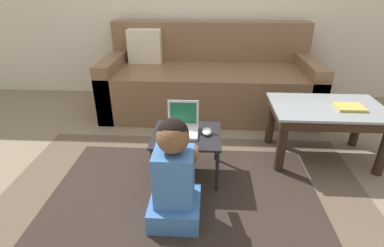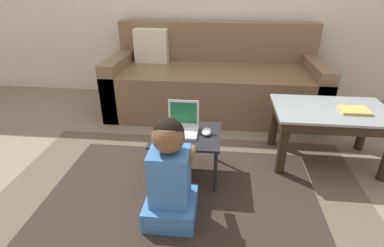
# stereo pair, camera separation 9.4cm
# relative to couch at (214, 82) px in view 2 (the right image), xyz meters

# --- Properties ---
(ground_plane) EXTENTS (16.00, 16.00, 0.00)m
(ground_plane) POSITION_rel_couch_xyz_m (-0.07, -1.24, -0.32)
(ground_plane) COLOR #7F705B
(area_rug) EXTENTS (2.51, 1.59, 0.01)m
(area_rug) POSITION_rel_couch_xyz_m (-0.14, -1.50, -0.31)
(area_rug) COLOR brown
(area_rug) RESTS_ON ground_plane
(couch) EXTENTS (2.19, 0.94, 0.90)m
(couch) POSITION_rel_couch_xyz_m (0.00, 0.00, 0.00)
(couch) COLOR brown
(couch) RESTS_ON ground_plane
(coffee_table) EXTENTS (0.85, 0.55, 0.46)m
(coffee_table) POSITION_rel_couch_xyz_m (0.92, -0.97, 0.06)
(coffee_table) COLOR gray
(coffee_table) RESTS_ON ground_plane
(laptop_desk) EXTENTS (0.49, 0.43, 0.34)m
(laptop_desk) POSITION_rel_couch_xyz_m (-0.14, -1.27, -0.01)
(laptop_desk) COLOR black
(laptop_desk) RESTS_ON ground_plane
(laptop) EXTENTS (0.22, 0.21, 0.22)m
(laptop) POSITION_rel_couch_xyz_m (-0.17, -1.24, 0.06)
(laptop) COLOR silver
(laptop) RESTS_ON laptop_desk
(computer_mouse) EXTENTS (0.07, 0.11, 0.04)m
(computer_mouse) POSITION_rel_couch_xyz_m (0.00, -1.25, 0.04)
(computer_mouse) COLOR silver
(computer_mouse) RESTS_ON laptop_desk
(person_seated) EXTENTS (0.30, 0.41, 0.67)m
(person_seated) POSITION_rel_couch_xyz_m (-0.18, -1.73, -0.01)
(person_seated) COLOR #3D70B2
(person_seated) RESTS_ON ground_plane
(book_on_table) EXTENTS (0.20, 0.16, 0.02)m
(book_on_table) POSITION_rel_couch_xyz_m (1.07, -1.01, 0.15)
(book_on_table) COLOR tan
(book_on_table) RESTS_ON coffee_table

